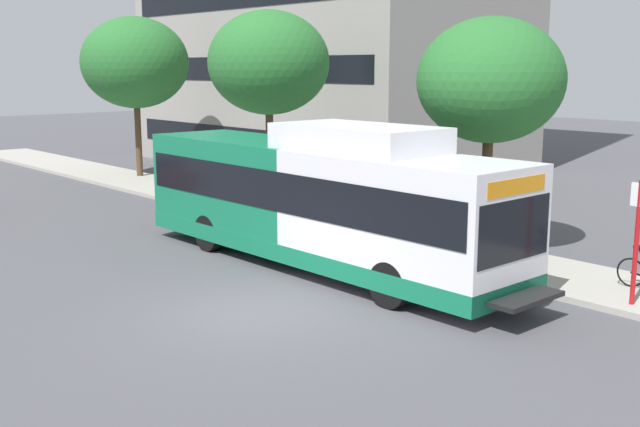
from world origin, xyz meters
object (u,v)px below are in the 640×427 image
street_tree_far_block (135,63)px  street_tree_mid_block (269,63)px  street_tree_near_stop (490,81)px  transit_bus (319,200)px  bus_stop_sign_pole (637,233)px

street_tree_far_block → street_tree_mid_block: bearing=-88.0°
street_tree_near_stop → transit_bus: bearing=155.9°
street_tree_near_stop → street_tree_far_block: 18.83m
bus_stop_sign_pole → street_tree_near_stop: 6.15m
street_tree_mid_block → street_tree_far_block: street_tree_far_block is taller
bus_stop_sign_pole → street_tree_near_stop: (1.83, 5.07, 2.97)m
street_tree_near_stop → street_tree_mid_block: bearing=88.4°
transit_bus → bus_stop_sign_pole: size_ratio=4.71×
bus_stop_sign_pole → street_tree_mid_block: street_tree_mid_block is taller
transit_bus → bus_stop_sign_pole: bearing=-70.6°
transit_bus → street_tree_near_stop: street_tree_near_stop is taller
street_tree_near_stop → street_tree_far_block: (-0.05, 18.82, 0.53)m
bus_stop_sign_pole → street_tree_mid_block: 15.32m
bus_stop_sign_pole → street_tree_far_block: 24.21m
street_tree_mid_block → street_tree_far_block: size_ratio=0.97×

